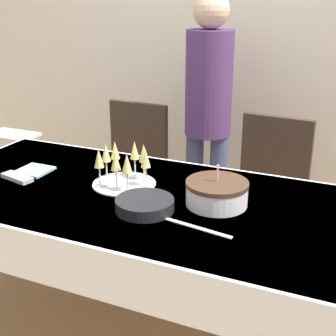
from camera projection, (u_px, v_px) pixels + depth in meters
wall_back at (233, 31)px, 3.09m from camera, size 8.00×0.05×2.70m
dining_table at (132, 214)px, 2.07m from camera, size 1.95×0.93×0.77m
dining_chair_far_left at (131, 173)px, 2.96m from camera, size 0.44×0.44×0.95m
dining_chair_far_right at (267, 196)px, 2.63m from camera, size 0.46×0.46×0.95m
birthday_cake at (217, 193)px, 1.91m from camera, size 0.26×0.26×0.18m
champagne_tray at (124, 164)px, 2.09m from camera, size 0.29×0.29×0.18m
plate_stack_main at (145, 205)px, 1.86m from camera, size 0.24×0.24×0.05m
cake_knife at (195, 227)px, 1.73m from camera, size 0.30×0.07×0.00m
fork_pile at (17, 177)px, 2.18m from camera, size 0.18×0.10×0.02m
napkin_pile at (34, 170)px, 2.27m from camera, size 0.15×0.15×0.01m
person_standing at (208, 104)px, 2.80m from camera, size 0.28×0.28×1.60m
high_chair at (24, 162)px, 3.26m from camera, size 0.33×0.35×0.71m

